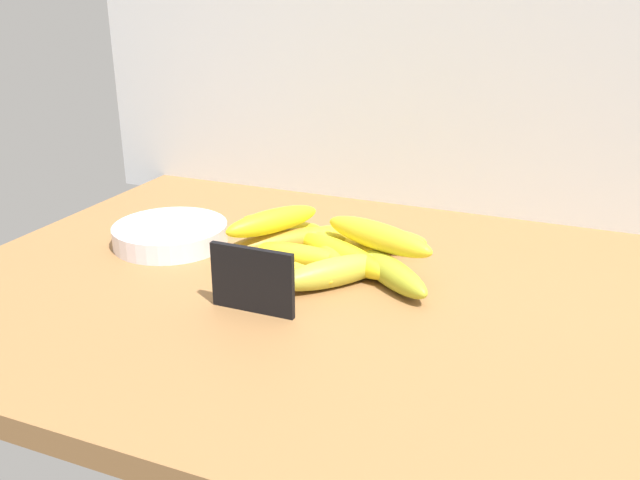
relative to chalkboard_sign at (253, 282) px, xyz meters
The scene contains 17 objects.
counter_top 14.11cm from the chalkboard_sign, 47.01° to the left, with size 110.00×76.00×3.00cm, color olive.
back_wall 56.82cm from the chalkboard_sign, 79.61° to the left, with size 130.00×2.00×70.00cm, color silver.
chalkboard_sign is the anchor object (origin of this frame).
fruit_bowl 27.13cm from the chalkboard_sign, 145.88° to the left, with size 17.41×17.41×3.12cm, color silver.
banana_0 10.43cm from the chalkboard_sign, 103.84° to the left, with size 19.34×3.20×3.20cm, color yellow.
banana_1 24.76cm from the chalkboard_sign, 75.73° to the left, with size 18.44×3.99×3.99cm, color yellow.
banana_2 17.97cm from the chalkboard_sign, 106.42° to the left, with size 16.78×3.88×3.88cm, color #AC7E26.
banana_3 24.09cm from the chalkboard_sign, 104.42° to the left, with size 18.35×3.70×3.70cm, color yellow.
banana_4 14.61cm from the chalkboard_sign, 92.17° to the left, with size 16.84×3.45×3.45cm, color yellow.
banana_5 18.92cm from the chalkboard_sign, 84.35° to the left, with size 19.95×3.39×3.39cm, color gold.
banana_6 19.74cm from the chalkboard_sign, 60.44° to the left, with size 19.18×3.41×3.41cm, color yellow.
banana_7 17.54cm from the chalkboard_sign, 73.00° to the left, with size 19.06×3.89×3.89cm, color yellow.
banana_8 21.56cm from the chalkboard_sign, 92.46° to the left, with size 16.71×3.60×3.60cm, color yellow.
banana_9 12.80cm from the chalkboard_sign, 58.74° to the left, with size 16.82×3.93×3.93cm, color gold.
banana_10 19.21cm from the chalkboard_sign, 45.45° to the left, with size 15.80×3.81×3.81cm, color #A7AE2A.
banana_11 20.20cm from the chalkboard_sign, 59.34° to the left, with size 18.04×3.80×3.80cm, color yellow.
banana_12 17.46cm from the chalkboard_sign, 108.32° to the left, with size 15.65×3.46×3.46cm, color yellow.
Camera 1 is at (28.17, -76.67, 41.92)cm, focal length 38.70 mm.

